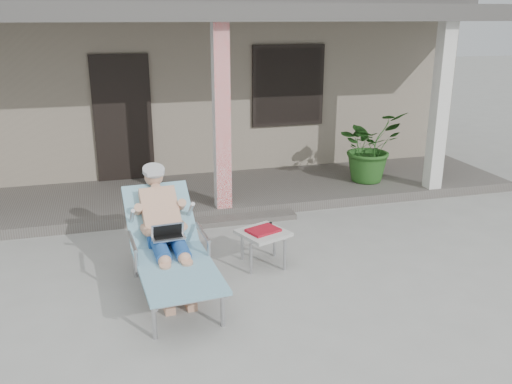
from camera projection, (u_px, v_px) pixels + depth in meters
name	position (u px, v px, depth m)	size (l,w,h in m)	color
ground	(264.00, 280.00, 6.09)	(60.00, 60.00, 0.00)	#9E9E99
house	(179.00, 73.00, 11.53)	(10.40, 5.40, 3.30)	#9F917E
porch_deck	(212.00, 194.00, 8.82)	(10.00, 2.00, 0.15)	#605B56
porch_overhang	(208.00, 19.00, 7.93)	(10.00, 2.30, 2.85)	silver
porch_step	(228.00, 220.00, 7.78)	(2.00, 0.30, 0.07)	#605B56
lounger	(166.00, 218.00, 5.72)	(0.89, 2.03, 1.30)	#B7B7BC
side_table	(263.00, 235.00, 6.36)	(0.66, 0.66, 0.46)	#BBBBB6
potted_palm	(369.00, 146.00, 9.10)	(1.07, 0.93, 1.19)	#26591E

